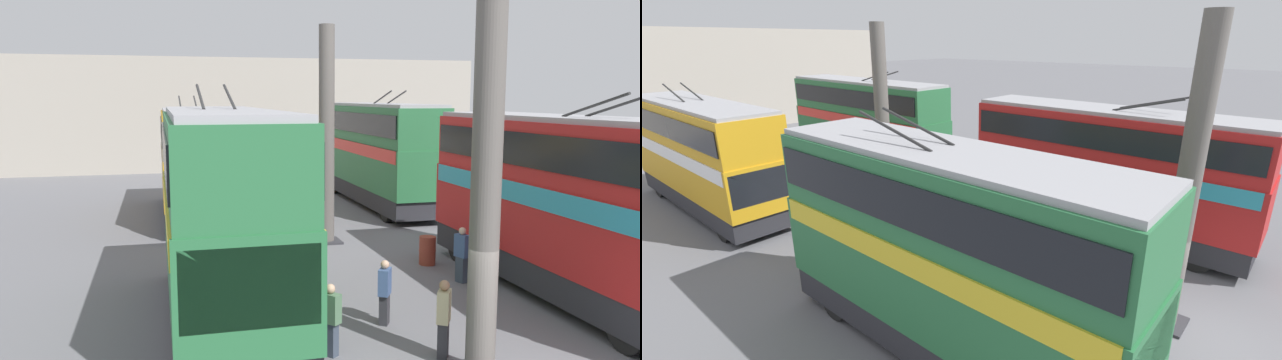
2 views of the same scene
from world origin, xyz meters
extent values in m
plane|color=slate|center=(0.00, 0.00, 0.00)|extent=(240.00, 240.00, 0.00)
cube|color=#A8A093|center=(36.07, 0.00, 4.08)|extent=(0.50, 36.00, 8.15)
cylinder|color=#605B56|center=(1.22, 0.00, 3.96)|extent=(0.57, 0.57, 7.92)
cube|color=#333338|center=(1.22, 0.00, 0.04)|extent=(1.03, 1.03, 0.08)
cylinder|color=#605B56|center=(12.68, 0.00, 3.96)|extent=(0.57, 0.57, 7.92)
cube|color=#333338|center=(12.68, 0.00, 0.04)|extent=(1.03, 1.03, 0.08)
cylinder|color=black|center=(8.99, -5.61, 0.54)|extent=(1.09, 0.30, 1.09)
cylinder|color=black|center=(8.99, -3.51, 0.54)|extent=(1.09, 0.30, 1.09)
cylinder|color=black|center=(1.33, -5.61, 0.54)|extent=(1.09, 0.30, 1.09)
cylinder|color=black|center=(1.33, -3.51, 0.54)|extent=(1.09, 0.30, 1.09)
cube|color=#28282D|center=(5.06, -4.56, 0.70)|extent=(10.45, 2.45, 0.80)
cube|color=red|center=(5.06, -4.56, 2.10)|extent=(10.66, 2.50, 2.01)
cube|color=teal|center=(5.06, -4.56, 2.83)|extent=(10.34, 2.54, 0.55)
cube|color=red|center=(5.06, -4.56, 3.91)|extent=(10.56, 2.43, 1.62)
cube|color=black|center=(5.06, -4.56, 3.99)|extent=(10.24, 2.51, 0.89)
cube|color=#9E9EA3|center=(5.06, -4.56, 4.79)|extent=(10.45, 2.25, 0.14)
cube|color=black|center=(10.33, -4.56, 2.30)|extent=(0.12, 2.30, 1.28)
cylinder|color=#282828|center=(3.73, -4.91, 5.15)|extent=(2.35, 0.07, 0.65)
cylinder|color=#282828|center=(3.73, -4.21, 5.15)|extent=(2.35, 0.07, 0.65)
cylinder|color=black|center=(24.09, -5.61, 0.53)|extent=(1.06, 0.30, 1.06)
cylinder|color=black|center=(24.09, -3.51, 0.53)|extent=(1.06, 0.30, 1.06)
cylinder|color=black|center=(15.65, -5.61, 0.53)|extent=(1.06, 0.30, 1.06)
cylinder|color=black|center=(15.65, -3.51, 0.53)|extent=(1.06, 0.30, 1.06)
cube|color=#28282D|center=(19.77, -4.56, 0.68)|extent=(11.21, 2.45, 0.79)
cube|color=#286B3D|center=(19.77, -4.56, 2.12)|extent=(11.44, 2.50, 2.09)
cube|color=red|center=(19.77, -4.56, 2.90)|extent=(11.09, 2.54, 0.55)
cube|color=#286B3D|center=(19.77, -4.56, 4.04)|extent=(11.32, 2.43, 1.73)
cube|color=black|center=(19.77, -4.56, 4.12)|extent=(10.98, 2.51, 0.95)
cube|color=#9E9EA3|center=(19.77, -4.56, 4.97)|extent=(11.21, 2.25, 0.14)
cube|color=black|center=(25.43, -4.56, 2.33)|extent=(0.12, 2.30, 1.34)
cylinder|color=#282828|center=(18.34, -4.91, 5.33)|extent=(2.35, 0.07, 0.65)
cylinder|color=#282828|center=(18.34, -4.21, 5.33)|extent=(2.35, 0.07, 0.65)
cylinder|color=black|center=(8.14, 3.51, 0.50)|extent=(0.99, 0.30, 0.99)
cylinder|color=black|center=(8.14, 5.61, 0.50)|extent=(0.99, 0.30, 0.99)
cube|color=#28282D|center=(5.06, 4.56, 0.66)|extent=(9.17, 2.45, 0.77)
cube|color=#286B3D|center=(5.06, 4.56, 2.11)|extent=(9.36, 2.50, 2.14)
cube|color=yellow|center=(5.06, 4.56, 2.91)|extent=(9.08, 2.54, 0.55)
cube|color=#286B3D|center=(5.06, 4.56, 4.06)|extent=(9.26, 2.43, 1.76)
cube|color=black|center=(5.06, 4.56, 4.15)|extent=(8.98, 2.51, 0.97)
cube|color=#9E9EA3|center=(5.06, 4.56, 5.01)|extent=(9.17, 2.25, 0.14)
cube|color=black|center=(0.44, 4.56, 2.33)|extent=(0.12, 2.30, 1.37)
cylinder|color=#282828|center=(6.23, 4.21, 5.37)|extent=(2.35, 0.07, 0.65)
cylinder|color=#282828|center=(6.23, 4.91, 5.37)|extent=(2.35, 0.07, 0.65)
cylinder|color=black|center=(15.40, 3.51, 0.52)|extent=(1.04, 0.30, 1.04)
cylinder|color=black|center=(15.40, 5.61, 0.52)|extent=(1.04, 0.30, 1.04)
cylinder|color=black|center=(22.82, 3.51, 0.52)|extent=(1.04, 0.30, 1.04)
cylinder|color=black|center=(22.82, 5.61, 0.52)|extent=(1.04, 0.30, 1.04)
cube|color=#28282D|center=(19.21, 4.56, 0.68)|extent=(10.21, 2.45, 0.78)
cube|color=gold|center=(19.21, 4.56, 2.04)|extent=(10.42, 2.50, 1.94)
cube|color=white|center=(19.21, 4.56, 2.73)|extent=(10.11, 2.54, 0.55)
cube|color=gold|center=(19.21, 4.56, 3.84)|extent=(10.32, 2.43, 1.66)
cube|color=black|center=(19.21, 4.56, 3.92)|extent=(10.00, 2.51, 0.91)
cube|color=#9E9EA3|center=(19.21, 4.56, 4.74)|extent=(10.21, 2.25, 0.14)
cube|color=black|center=(14.06, 4.56, 2.23)|extent=(0.12, 2.30, 1.24)
cylinder|color=#282828|center=(20.51, 4.21, 5.10)|extent=(2.35, 0.07, 0.65)
cylinder|color=#282828|center=(20.51, 4.91, 5.10)|extent=(2.35, 0.07, 0.65)
cube|color=#2D2D33|center=(2.08, 0.37, 0.38)|extent=(0.36, 0.33, 0.77)
cube|color=tan|center=(2.08, 0.37, 1.10)|extent=(0.48, 0.43, 0.67)
sphere|color=#A37A5B|center=(2.08, 0.37, 1.55)|extent=(0.22, 0.22, 0.22)
cube|color=#384251|center=(6.84, -2.49, 0.38)|extent=(0.35, 0.29, 0.76)
cube|color=#3D5684|center=(6.84, -2.49, 1.09)|extent=(0.48, 0.37, 0.66)
sphere|color=beige|center=(6.84, -2.49, 1.52)|extent=(0.21, 0.21, 0.21)
cube|color=#2D2D33|center=(4.21, 0.87, 0.36)|extent=(0.36, 0.33, 0.72)
cube|color=#3D5684|center=(4.21, 0.87, 1.04)|extent=(0.48, 0.43, 0.63)
sphere|color=tan|center=(4.21, 0.87, 1.46)|extent=(0.20, 0.20, 0.20)
cube|color=#384251|center=(2.78, 2.59, 0.36)|extent=(0.36, 0.34, 0.72)
cube|color=#4C7051|center=(2.78, 2.59, 1.03)|extent=(0.48, 0.45, 0.62)
sphere|color=tan|center=(2.78, 2.59, 1.44)|extent=(0.20, 0.20, 0.20)
cylinder|color=#933828|center=(8.88, -2.34, 0.46)|extent=(0.53, 0.53, 0.92)
cylinder|color=#933828|center=(8.88, -2.34, 0.46)|extent=(0.55, 0.55, 0.04)
camera|label=1|loc=(-9.18, 5.91, 5.36)|focal=35.00mm
camera|label=2|loc=(-0.95, 11.00, 7.28)|focal=24.00mm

